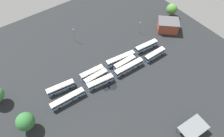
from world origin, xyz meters
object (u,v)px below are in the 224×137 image
maintenance_shelter (194,128)px  lamp_post_near_entrance (74,35)px  bus_row2_slot2 (100,82)px  bus_row2_slot0 (92,73)px  bus_row0_slot0 (146,46)px  bus_row3_slot2 (68,99)px  bus_row1_slot1 (125,63)px  bus_row2_slot1 (96,77)px  tree_northeast (25,122)px  lamp_post_mid_lot (140,27)px  bus_row1_slot2 (129,67)px  depot_building (168,26)px  tree_east_edge (172,9)px  bus_row0_slot2 (155,54)px  bus_row1_slot0 (121,59)px  bus_row3_slot0 (61,88)px

maintenance_shelter → lamp_post_near_entrance: lamp_post_near_entrance is taller
bus_row2_slot2 → bus_row2_slot0: bearing=-89.4°
bus_row0_slot0 → bus_row3_slot2: size_ratio=0.82×
bus_row1_slot1 → maintenance_shelter: 42.55m
bus_row2_slot1 → tree_northeast: 35.37m
lamp_post_mid_lot → tree_northeast: tree_northeast is taller
bus_row1_slot2 → bus_row0_slot0: bearing=-160.7°
bus_row1_slot2 → maintenance_shelter: 39.21m
depot_building → tree_east_edge: (-10.86, -7.99, 1.74)m
bus_row0_slot2 → lamp_post_near_entrance: (26.88, -34.31, 2.73)m
bus_row0_slot0 → bus_row2_slot1: 32.56m
bus_row0_slot0 → bus_row1_slot0: bearing=-3.4°
bus_row0_slot0 → bus_row2_slot2: 32.90m
depot_building → lamp_post_mid_lot: (14.49, -7.77, 0.91)m
bus_row3_slot0 → lamp_post_near_entrance: lamp_post_near_entrance is taller
depot_building → bus_row1_slot0: bearing=5.1°
lamp_post_mid_lot → tree_east_edge: size_ratio=0.91×
bus_row1_slot2 → lamp_post_near_entrance: size_ratio=1.88×
bus_row0_slot0 → bus_row0_slot2: size_ratio=1.08×
bus_row3_slot0 → bus_row1_slot1: bearing=170.5°
lamp_post_mid_lot → maintenance_shelter: bearing=69.4°
bus_row3_slot0 → lamp_post_mid_lot: lamp_post_mid_lot is taller
bus_row2_slot1 → depot_building: depot_building is taller
maintenance_shelter → lamp_post_mid_lot: (-21.31, -56.83, 0.47)m
bus_row0_slot0 → bus_row3_slot2: (48.86, 3.98, 0.00)m
bus_row0_slot2 → lamp_post_mid_lot: lamp_post_mid_lot is taller
bus_row3_slot2 → tree_northeast: (18.54, 1.75, 3.98)m
bus_row1_slot0 → lamp_post_mid_lot: 24.24m
bus_row2_slot0 → lamp_post_near_entrance: (-5.24, -25.41, 2.73)m
bus_row2_slot1 → bus_row3_slot2: 16.54m
maintenance_shelter → bus_row1_slot1: bearing=-89.7°
bus_row2_slot2 → lamp_post_near_entrance: size_ratio=1.55×
bus_row3_slot0 → maintenance_shelter: 57.99m
bus_row0_slot2 → depot_building: depot_building is taller
bus_row0_slot2 → lamp_post_mid_lot: 19.87m
lamp_post_mid_lot → tree_northeast: size_ratio=0.79×
bus_row2_slot1 → tree_east_edge: bearing=-168.0°
maintenance_shelter → bus_row3_slot2: bearing=-51.3°
bus_row0_slot2 → bus_row1_slot0: size_ratio=0.76×
bus_row0_slot2 → bus_row1_slot2: size_ratio=0.76×
bus_row1_slot2 → bus_row2_slot1: (16.18, -4.45, -0.00)m
bus_row0_slot0 → bus_row1_slot2: size_ratio=0.82×
bus_row1_slot2 → depot_building: (-36.11, -9.90, 1.39)m
bus_row1_slot0 → bus_row1_slot2: same height
bus_row2_slot2 → lamp_post_mid_lot: size_ratio=1.72×
bus_row2_slot0 → lamp_post_near_entrance: lamp_post_near_entrance is taller
bus_row2_slot0 → tree_northeast: bearing=12.4°
bus_row3_slot0 → bus_row3_slot2: 7.00m
bus_row3_slot0 → tree_northeast: size_ratio=1.36×
bus_row0_slot2 → bus_row1_slot2: 15.92m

